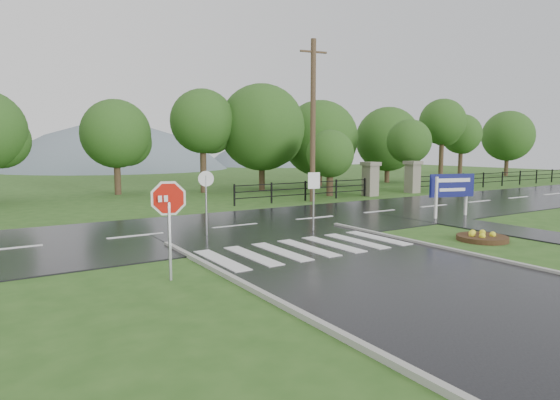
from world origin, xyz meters
TOP-DOWN VIEW (x-y plane):
  - ground at (0.00, 0.00)m, footprint 120.00×120.00m
  - main_road at (0.00, 10.00)m, footprint 90.00×8.00m
  - walkway at (8.50, 4.00)m, footprint 2.20×11.00m
  - crosswalk at (0.00, 5.00)m, footprint 6.50×2.80m
  - pillar_west at (13.00, 16.00)m, footprint 1.00×1.00m
  - pillar_east at (17.00, 16.00)m, footprint 1.00×1.00m
  - fence_west at (7.75, 16.00)m, footprint 9.58×0.08m
  - fence_east at (27.75, 16.00)m, footprint 20.58×0.08m
  - hills at (3.49, 65.00)m, footprint 102.00×48.00m
  - treeline at (1.00, 24.00)m, footprint 83.20×5.20m
  - stop_sign at (-4.80, 4.02)m, footprint 1.11×0.32m
  - estate_billboard at (9.44, 6.92)m, footprint 2.22×0.71m
  - flower_bed at (5.92, 2.92)m, footprint 1.70×1.70m
  - reg_sign_small at (2.01, 7.42)m, footprint 0.50×0.09m
  - reg_sign_round at (-1.84, 8.64)m, footprint 0.53×0.20m
  - utility_pole_east at (7.90, 15.50)m, footprint 1.65×0.42m
  - entrance_tree_left at (10.80, 17.50)m, footprint 3.13×3.13m
  - entrance_tree_right at (18.19, 17.50)m, footprint 3.26×3.26m

SIDE VIEW (x-z plane):
  - hills at x=3.49m, z-range -39.54..8.46m
  - ground at x=0.00m, z-range 0.00..0.00m
  - main_road at x=0.00m, z-range -0.02..0.02m
  - walkway at x=8.50m, z-range -0.02..0.02m
  - treeline at x=1.00m, z-range -5.00..5.00m
  - crosswalk at x=0.00m, z-range 0.05..0.07m
  - flower_bed at x=5.92m, z-range -0.04..0.30m
  - fence_west at x=7.75m, z-range 0.12..1.32m
  - fence_east at x=27.75m, z-range 0.14..1.34m
  - pillar_west at x=13.00m, z-range 0.06..2.30m
  - pillar_east at x=17.00m, z-range 0.06..2.30m
  - estate_billboard at x=9.44m, z-range 0.38..2.38m
  - reg_sign_round at x=-1.84m, z-range 0.30..2.67m
  - reg_sign_small at x=2.01m, z-range 0.46..2.72m
  - stop_sign at x=-4.80m, z-range 0.51..3.08m
  - entrance_tree_left at x=10.80m, z-range 0.59..4.93m
  - entrance_tree_right at x=18.19m, z-range 0.96..6.22m
  - utility_pole_east at x=7.90m, z-range 0.08..9.44m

